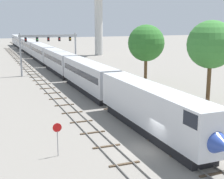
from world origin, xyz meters
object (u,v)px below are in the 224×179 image
(trackside_tree_left, at_px, (211,45))
(passenger_train, at_px, (42,52))
(trackside_tree_mid, at_px, (146,43))
(stop_sign, at_px, (57,135))
(signal_gantry, at_px, (49,44))

(trackside_tree_left, bearing_deg, passenger_train, 104.32)
(trackside_tree_mid, bearing_deg, stop_sign, -129.65)
(passenger_train, bearing_deg, signal_gantry, -95.73)
(passenger_train, relative_size, stop_sign, 50.85)
(stop_sign, bearing_deg, passenger_train, 81.30)
(trackside_tree_mid, bearing_deg, signal_gantry, 130.41)
(passenger_train, relative_size, trackside_tree_left, 12.99)
(stop_sign, height_order, trackside_tree_mid, trackside_tree_mid)
(signal_gantry, distance_m, trackside_tree_mid, 21.78)
(trackside_tree_left, bearing_deg, signal_gantry, 116.83)
(signal_gantry, xyz_separation_m, trackside_tree_mid, (14.11, -16.57, 0.90))
(passenger_train, distance_m, trackside_tree_mid, 41.01)
(signal_gantry, distance_m, trackside_tree_left, 35.69)
(trackside_tree_left, bearing_deg, trackside_tree_mid, 97.41)
(trackside_tree_left, xyz_separation_m, trackside_tree_mid, (-1.98, 15.24, -0.68))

